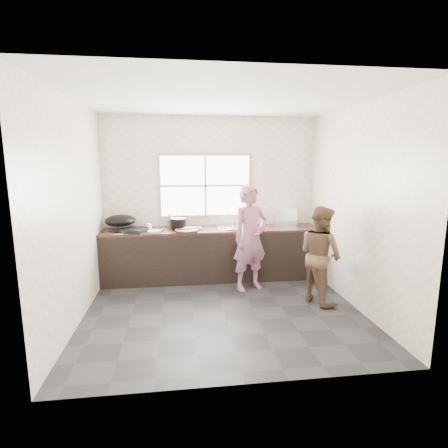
{
  "coord_description": "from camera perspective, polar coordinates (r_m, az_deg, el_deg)",
  "views": [
    {
      "loc": [
        -0.55,
        -4.36,
        1.97
      ],
      "look_at": [
        0.1,
        0.65,
        1.05
      ],
      "focal_mm": 28.0,
      "sensor_mm": 36.0,
      "label": 1
    }
  ],
  "objects": [
    {
      "name": "glass_jar",
      "position": [
        5.77,
        -12.14,
        -0.46
      ],
      "size": [
        0.1,
        0.1,
        0.11
      ],
      "primitive_type": "cylinder",
      "rotation": [
        0.0,
        0.0,
        0.39
      ],
      "color": "white",
      "rests_on": "countertop"
    },
    {
      "name": "black_pot",
      "position": [
        5.76,
        -7.46,
        0.04
      ],
      "size": [
        0.3,
        0.3,
        0.18
      ],
      "primitive_type": "cylinder",
      "rotation": [
        0.0,
        0.0,
        0.18
      ],
      "color": "black",
      "rests_on": "countertop"
    },
    {
      "name": "wall_right",
      "position": [
        5.0,
        20.82,
        2.51
      ],
      "size": [
        0.01,
        3.2,
        2.7
      ],
      "primitive_type": "cube",
      "color": "beige",
      "rests_on": "ground"
    },
    {
      "name": "pot_lid_left",
      "position": [
        5.68,
        -16.74,
        -1.34
      ],
      "size": [
        0.31,
        0.31,
        0.01
      ],
      "primitive_type": "cylinder",
      "rotation": [
        0.0,
        0.0,
        0.32
      ],
      "color": "silver",
      "rests_on": "countertop"
    },
    {
      "name": "cutting_board",
      "position": [
        5.55,
        -6.11,
        -1.08
      ],
      "size": [
        0.41,
        0.41,
        0.04
      ],
      "primitive_type": "cylinder",
      "rotation": [
        0.0,
        0.0,
        0.12
      ],
      "color": "#311A13",
      "rests_on": "countertop"
    },
    {
      "name": "bottle_green",
      "position": [
        5.97,
        -8.87,
        0.77
      ],
      "size": [
        0.13,
        0.13,
        0.27
      ],
      "primitive_type": "imported",
      "rotation": [
        0.0,
        0.0,
        0.28
      ],
      "color": "green",
      "rests_on": "countertop"
    },
    {
      "name": "bowl_mince",
      "position": [
        5.64,
        -6.1,
        -0.83
      ],
      "size": [
        0.23,
        0.23,
        0.05
      ],
      "primitive_type": "imported",
      "rotation": [
        0.0,
        0.0,
        0.22
      ],
      "color": "white",
      "rests_on": "countertop"
    },
    {
      "name": "burner",
      "position": [
        5.72,
        -14.28,
        -0.92
      ],
      "size": [
        0.47,
        0.47,
        0.05
      ],
      "primitive_type": "cube",
      "rotation": [
        0.0,
        0.0,
        -0.41
      ],
      "color": "black",
      "rests_on": "countertop"
    },
    {
      "name": "plate_food",
      "position": [
        5.65,
        -11.37,
        -1.14
      ],
      "size": [
        0.26,
        0.26,
        0.02
      ],
      "primitive_type": "cylinder",
      "rotation": [
        0.0,
        0.0,
        -0.28
      ],
      "color": "silver",
      "rests_on": "countertop"
    },
    {
      "name": "ceiling",
      "position": [
        4.46,
        -0.21,
        19.81
      ],
      "size": [
        3.6,
        3.2,
        0.01
      ],
      "primitive_type": "cube",
      "color": "silver",
      "rests_on": "wall_back"
    },
    {
      "name": "bottle_brown_tall",
      "position": [
        5.9,
        -8.41,
        0.21
      ],
      "size": [
        0.1,
        0.1,
        0.17
      ],
      "primitive_type": "imported",
      "rotation": [
        0.0,
        0.0,
        -0.35
      ],
      "color": "#3E250F",
      "rests_on": "countertop"
    },
    {
      "name": "dish_rack",
      "position": [
        6.23,
        9.74,
        1.26
      ],
      "size": [
        0.4,
        0.3,
        0.29
      ],
      "primitive_type": "cube",
      "rotation": [
        0.0,
        0.0,
        0.07
      ],
      "color": "white",
      "rests_on": "countertop"
    },
    {
      "name": "bottle_brown_short",
      "position": [
        5.97,
        -7.17,
        0.38
      ],
      "size": [
        0.14,
        0.14,
        0.18
      ],
      "primitive_type": "imported",
      "rotation": [
        0.0,
        0.0,
        -0.06
      ],
      "color": "#3C260F",
      "rests_on": "countertop"
    },
    {
      "name": "wall_front",
      "position": [
        2.88,
        3.79,
        -2.11
      ],
      "size": [
        3.6,
        0.01,
        2.7
      ],
      "primitive_type": "cube",
      "color": "beige",
      "rests_on": "ground"
    },
    {
      "name": "wall_back",
      "position": [
        6.03,
        -2.12,
        4.4
      ],
      "size": [
        3.6,
        0.01,
        2.7
      ],
      "primitive_type": "cube",
      "color": "silver",
      "rests_on": "ground"
    },
    {
      "name": "faucet",
      "position": [
        6.0,
        1.34,
        1.1
      ],
      "size": [
        0.02,
        0.02,
        0.3
      ],
      "primitive_type": "cylinder",
      "color": "silver",
      "rests_on": "countertop"
    },
    {
      "name": "woman",
      "position": [
        5.35,
        4.29,
        -2.86
      ],
      "size": [
        0.64,
        0.54,
        1.51
      ],
      "primitive_type": "imported",
      "rotation": [
        0.0,
        0.0,
        0.37
      ],
      "color": "#AA6680",
      "rests_on": "floor"
    },
    {
      "name": "sink",
      "position": [
        5.83,
        1.63,
        -0.62
      ],
      "size": [
        0.55,
        0.45,
        0.02
      ],
      "primitive_type": "cube",
      "color": "silver",
      "rests_on": "countertop"
    },
    {
      "name": "person_side",
      "position": [
        5.05,
        15.45,
        -4.82
      ],
      "size": [
        0.72,
        0.8,
        1.37
      ],
      "primitive_type": "imported",
      "rotation": [
        0.0,
        0.0,
        1.93
      ],
      "color": "brown",
      "rests_on": "floor"
    },
    {
      "name": "window_glazing",
      "position": [
        5.96,
        -3.06,
        6.25
      ],
      "size": [
        1.5,
        0.01,
        1.0
      ],
      "primitive_type": "cube",
      "color": "white",
      "rests_on": "window_frame"
    },
    {
      "name": "bowl_crabs",
      "position": [
        5.96,
        3.29,
        -0.13
      ],
      "size": [
        0.25,
        0.25,
        0.07
      ],
      "primitive_type": "imported",
      "rotation": [
        0.0,
        0.0,
        -0.23
      ],
      "color": "white",
      "rests_on": "countertop"
    },
    {
      "name": "wok",
      "position": [
        5.89,
        -16.58,
        0.53
      ],
      "size": [
        0.64,
        0.64,
        0.18
      ],
      "primitive_type": "ellipsoid",
      "rotation": [
        0.0,
        0.0,
        0.41
      ],
      "color": "black",
      "rests_on": "burner"
    },
    {
      "name": "pot_lid_right",
      "position": [
        5.75,
        -11.06,
        -0.94
      ],
      "size": [
        0.35,
        0.35,
        0.01
      ],
      "primitive_type": "cylinder",
      "rotation": [
        0.0,
        0.0,
        -0.4
      ],
      "color": "#A8AAAF",
      "rests_on": "countertop"
    },
    {
      "name": "cabinet",
      "position": [
        5.89,
        -1.77,
        -5.05
      ],
      "size": [
        3.6,
        0.62,
        0.82
      ],
      "primitive_type": "cube",
      "color": "black",
      "rests_on": "floor"
    },
    {
      "name": "cleaver",
      "position": [
        5.69,
        -4.84,
        -0.54
      ],
      "size": [
        0.23,
        0.12,
        0.01
      ],
      "primitive_type": "cube",
      "rotation": [
        0.0,
        0.0,
        0.07
      ],
      "color": "silver",
      "rests_on": "cutting_board"
    },
    {
      "name": "floor",
      "position": [
        4.82,
        -0.19,
        -13.87
      ],
      "size": [
        3.6,
        3.2,
        0.01
      ],
      "primitive_type": "cube",
      "color": "#262628",
      "rests_on": "ground"
    },
    {
      "name": "bowl_held",
      "position": [
        5.62,
        1.74,
        -0.8
      ],
      "size": [
        0.21,
        0.21,
        0.05
      ],
      "primitive_type": "imported",
      "rotation": [
        0.0,
        0.0,
        -0.24
      ],
      "color": "white",
      "rests_on": "countertop"
    },
    {
      "name": "countertop",
      "position": [
        5.79,
        -1.79,
        -0.95
      ],
      "size": [
        3.6,
        0.64,
        0.04
      ],
      "primitive_type": "cube",
      "color": "#371B16",
      "rests_on": "cabinet"
    },
    {
      "name": "wall_left",
      "position": [
        4.58,
        -23.22,
        1.71
      ],
      "size": [
        0.01,
        3.2,
        2.7
      ],
      "primitive_type": "cube",
      "color": "silver",
      "rests_on": "ground"
    },
    {
      "name": "window_frame",
      "position": [
        5.99,
        -3.07,
        6.27
      ],
      "size": [
        1.6,
        0.05,
        1.1
      ],
      "primitive_type": "cube",
      "color": "#9EA0A5",
      "rests_on": "wall_back"
    }
  ]
}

